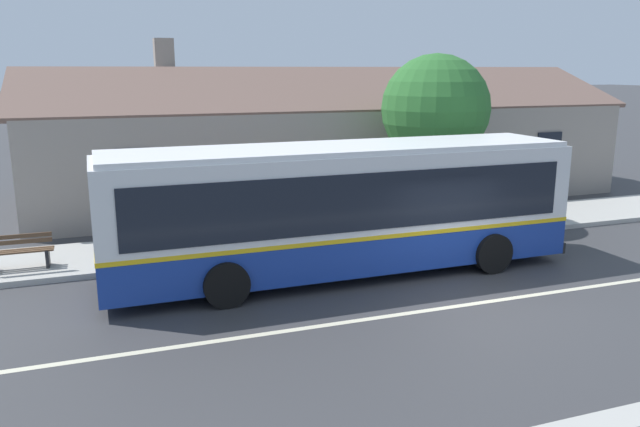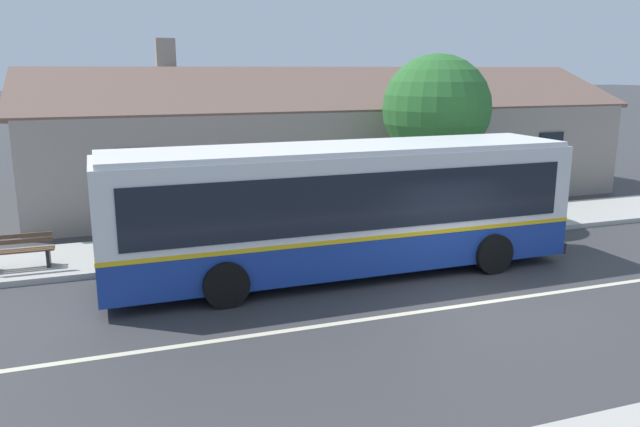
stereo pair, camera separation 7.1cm
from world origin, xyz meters
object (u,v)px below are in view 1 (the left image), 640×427
(street_tree_primary, at_px, (434,113))
(bench_by_building, at_px, (18,253))
(bus_stop_sign, at_px, (504,180))
(transit_bus, at_px, (342,206))
(bench_down_street, at_px, (181,237))

(street_tree_primary, bearing_deg, bench_by_building, -173.40)
(street_tree_primary, distance_m, bus_stop_sign, 3.03)
(transit_bus, xyz_separation_m, bench_by_building, (-7.51, 2.52, -1.14))
(street_tree_primary, height_order, bus_stop_sign, street_tree_primary)
(bench_down_street, bearing_deg, transit_bus, -36.42)
(transit_bus, relative_size, street_tree_primary, 2.12)
(bench_by_building, relative_size, bench_down_street, 0.89)
(transit_bus, bearing_deg, bus_stop_sign, 18.81)
(street_tree_primary, bearing_deg, bus_stop_sign, -51.77)
(bench_by_building, xyz_separation_m, bench_down_street, (3.94, 0.11, 0.01))
(bench_by_building, relative_size, street_tree_primary, 0.30)
(bench_by_building, height_order, bus_stop_sign, bus_stop_sign)
(street_tree_primary, bearing_deg, transit_bus, -140.07)
(bench_by_building, bearing_deg, bench_down_street, 1.63)
(transit_bus, distance_m, bench_by_building, 8.00)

